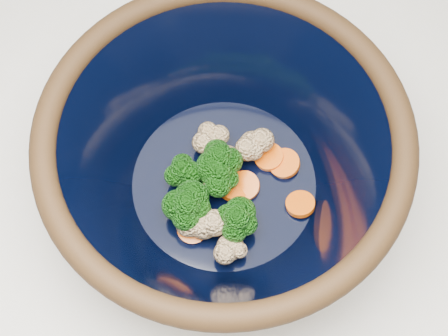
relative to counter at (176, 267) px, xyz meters
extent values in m
plane|color=#9E7A54|center=(0.00, 0.00, -0.45)|extent=(3.00, 3.00, 0.00)
cube|color=white|center=(0.00, 0.00, 0.00)|extent=(1.20, 1.20, 0.90)
cylinder|color=black|center=(0.09, -0.02, 0.46)|extent=(0.20, 0.20, 0.01)
torus|color=black|center=(0.09, -0.02, 0.59)|extent=(0.34, 0.34, 0.02)
cylinder|color=black|center=(0.09, -0.02, 0.48)|extent=(0.19, 0.19, 0.00)
cylinder|color=#608442|center=(0.07, -0.06, 0.49)|extent=(0.01, 0.01, 0.02)
ellipsoid|color=#1B5E11|center=(0.07, -0.06, 0.52)|extent=(0.04, 0.04, 0.04)
cylinder|color=#608442|center=(0.08, -0.01, 0.49)|extent=(0.01, 0.01, 0.02)
ellipsoid|color=#1B5E11|center=(0.08, -0.01, 0.52)|extent=(0.04, 0.04, 0.04)
cylinder|color=#608442|center=(0.05, -0.03, 0.49)|extent=(0.01, 0.01, 0.02)
ellipsoid|color=#1B5E11|center=(0.05, -0.03, 0.51)|extent=(0.03, 0.03, 0.03)
cylinder|color=#608442|center=(0.12, -0.06, 0.49)|extent=(0.01, 0.01, 0.02)
ellipsoid|color=#1B5E11|center=(0.12, -0.06, 0.52)|extent=(0.04, 0.04, 0.03)
cylinder|color=#608442|center=(0.09, -0.02, 0.49)|extent=(0.01, 0.01, 0.02)
ellipsoid|color=#1B5E11|center=(0.09, -0.02, 0.51)|extent=(0.04, 0.04, 0.03)
sphere|color=beige|center=(0.08, -0.01, 0.50)|extent=(0.03, 0.03, 0.03)
sphere|color=beige|center=(0.08, -0.02, 0.50)|extent=(0.03, 0.03, 0.03)
sphere|color=beige|center=(0.09, -0.07, 0.50)|extent=(0.03, 0.03, 0.03)
sphere|color=beige|center=(0.07, 0.02, 0.50)|extent=(0.03, 0.03, 0.03)
sphere|color=beige|center=(0.09, -0.02, 0.50)|extent=(0.03, 0.03, 0.03)
sphere|color=beige|center=(0.12, -0.09, 0.50)|extent=(0.03, 0.03, 0.03)
sphere|color=beige|center=(0.07, -0.07, 0.50)|extent=(0.03, 0.03, 0.03)
sphere|color=beige|center=(0.11, 0.02, 0.50)|extent=(0.03, 0.03, 0.03)
cylinder|color=#F4630A|center=(0.15, 0.02, 0.49)|extent=(0.03, 0.03, 0.01)
cylinder|color=#F4630A|center=(0.10, -0.02, 0.49)|extent=(0.03, 0.03, 0.01)
cylinder|color=#F4630A|center=(0.11, -0.02, 0.49)|extent=(0.03, 0.03, 0.01)
cylinder|color=#F4630A|center=(0.17, -0.02, 0.49)|extent=(0.03, 0.03, 0.01)
cylinder|color=#F4630A|center=(0.08, -0.08, 0.49)|extent=(0.03, 0.03, 0.01)
cylinder|color=#F4630A|center=(0.13, 0.02, 0.49)|extent=(0.03, 0.03, 0.01)
camera|label=1|loc=(0.16, -0.25, 1.07)|focal=50.00mm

